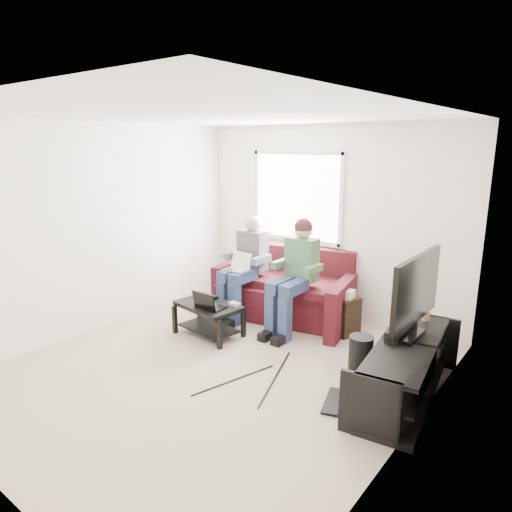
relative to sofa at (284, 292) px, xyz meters
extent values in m
plane|color=#BBA491|center=(0.34, -1.73, -0.34)|extent=(4.50, 4.50, 0.00)
plane|color=white|center=(0.34, -1.73, 2.26)|extent=(4.50, 4.50, 0.00)
plane|color=white|center=(0.34, 0.52, 0.96)|extent=(4.50, 0.00, 4.50)
plane|color=white|center=(-1.66, -1.73, 0.96)|extent=(0.00, 4.50, 4.50)
plane|color=white|center=(2.34, -1.73, 0.96)|extent=(0.00, 4.50, 4.50)
cube|color=white|center=(-0.16, 0.51, 1.26)|extent=(1.40, 0.01, 1.20)
cube|color=silver|center=(-0.16, 0.50, 1.26)|extent=(1.48, 0.04, 1.28)
cube|color=#45111C|center=(0.00, -0.05, -0.11)|extent=(1.81, 1.21, 0.46)
cube|color=#45111C|center=(0.00, 0.34, 0.36)|extent=(1.67, 0.54, 0.47)
cube|color=#45111C|center=(-0.91, -0.05, -0.01)|extent=(0.35, 0.99, 0.66)
cube|color=#45111C|center=(0.91, -0.05, -0.01)|extent=(0.35, 0.99, 0.66)
cube|color=#45111C|center=(-0.40, -0.07, 0.17)|extent=(0.91, 0.91, 0.10)
cube|color=#45111C|center=(0.40, -0.07, 0.17)|extent=(0.91, 0.91, 0.10)
cube|color=navy|center=(-0.50, -0.53, 0.29)|extent=(0.16, 0.45, 0.14)
cube|color=navy|center=(-0.30, -0.53, 0.29)|extent=(0.16, 0.45, 0.14)
cube|color=navy|center=(-0.50, -0.71, -0.06)|extent=(0.13, 0.13, 0.56)
cube|color=navy|center=(-0.30, -0.71, -0.06)|extent=(0.13, 0.13, 0.56)
cube|color=#545459|center=(-0.40, -0.20, 0.57)|extent=(0.40, 0.22, 0.55)
sphere|color=tan|center=(-0.40, -0.18, 0.94)|extent=(0.22, 0.22, 0.22)
cube|color=navy|center=(0.30, -0.53, 0.29)|extent=(0.16, 0.45, 0.14)
cube|color=navy|center=(0.50, -0.53, 0.29)|extent=(0.16, 0.45, 0.14)
cube|color=navy|center=(0.30, -0.71, -0.06)|extent=(0.13, 0.13, 0.56)
cube|color=navy|center=(0.50, -0.71, -0.06)|extent=(0.13, 0.13, 0.56)
cube|color=#525455|center=(0.40, -0.20, 0.57)|extent=(0.40, 0.22, 0.55)
sphere|color=tan|center=(0.40, -0.18, 0.94)|extent=(0.22, 0.22, 0.22)
sphere|color=#371B1E|center=(0.40, -0.18, 0.98)|extent=(0.23, 0.23, 0.23)
cube|color=black|center=(-0.35, -1.15, 0.05)|extent=(0.88, 0.60, 0.05)
cube|color=black|center=(-0.35, -1.15, -0.25)|extent=(0.79, 0.51, 0.02)
cube|color=black|center=(-0.73, -1.37, -0.16)|extent=(0.05, 0.05, 0.36)
cube|color=black|center=(0.03, -1.37, -0.16)|extent=(0.05, 0.05, 0.36)
cube|color=black|center=(-0.73, -0.93, -0.16)|extent=(0.05, 0.05, 0.36)
cube|color=black|center=(0.03, -0.93, -0.16)|extent=(0.05, 0.05, 0.36)
cube|color=silver|center=(-0.63, -1.03, 0.09)|extent=(0.15, 0.10, 0.04)
cube|color=black|center=(-0.45, -0.97, 0.09)|extent=(0.16, 0.12, 0.04)
cube|color=gray|center=(-0.05, -1.00, 0.09)|extent=(0.15, 0.10, 0.04)
cube|color=black|center=(2.11, -1.06, 0.20)|extent=(0.73, 1.73, 0.04)
cube|color=black|center=(2.11, -1.06, -0.06)|extent=(0.68, 1.66, 0.03)
cube|color=black|center=(2.11, -1.06, -0.31)|extent=(0.73, 1.73, 0.06)
cube|color=black|center=(2.11, -1.87, -0.06)|extent=(0.50, 0.11, 0.56)
cube|color=black|center=(2.11, -0.24, -0.06)|extent=(0.50, 0.11, 0.56)
cube|color=black|center=(2.11, -0.96, 0.24)|extent=(0.12, 0.40, 0.04)
cube|color=black|center=(2.11, -0.96, 0.32)|extent=(0.06, 0.06, 0.12)
cube|color=black|center=(2.11, -0.96, 0.70)|extent=(0.05, 1.10, 0.65)
cube|color=#DB3376|center=(2.08, -0.96, 0.70)|extent=(0.01, 1.01, 0.58)
cube|color=black|center=(1.99, -0.96, 0.27)|extent=(0.12, 0.50, 0.10)
cylinder|color=#B4824D|center=(2.06, -0.43, 0.28)|extent=(0.08, 0.08, 0.12)
cube|color=silver|center=(2.11, -1.46, -0.01)|extent=(0.30, 0.22, 0.06)
cube|color=gray|center=(2.11, -0.76, 0.00)|extent=(0.34, 0.26, 0.08)
cube|color=black|center=(2.11, -1.11, -0.01)|extent=(0.38, 0.30, 0.07)
cylinder|color=black|center=(1.69, -1.16, -0.07)|extent=(0.23, 0.23, 0.53)
cube|color=black|center=(1.64, -1.57, -0.33)|extent=(0.29, 0.48, 0.03)
cube|color=black|center=(0.95, -0.07, -0.10)|extent=(0.32, 0.32, 0.48)
cube|color=silver|center=(0.95, -0.07, 0.19)|extent=(0.22, 0.18, 0.10)
camera|label=1|loc=(3.39, -5.01, 2.01)|focal=32.00mm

